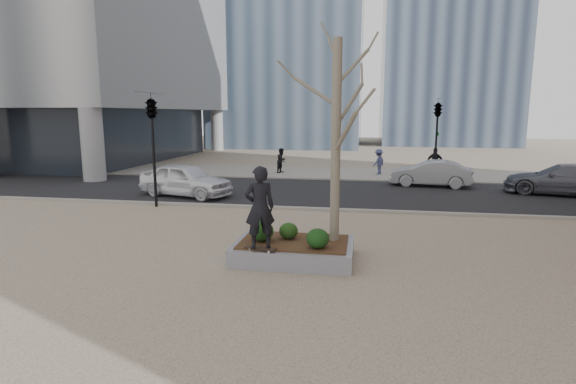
% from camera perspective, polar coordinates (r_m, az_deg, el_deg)
% --- Properties ---
extents(ground, '(120.00, 120.00, 0.00)m').
position_cam_1_polar(ground, '(11.84, -4.08, -8.28)').
color(ground, tan).
rests_on(ground, ground).
extents(street, '(60.00, 8.00, 0.02)m').
position_cam_1_polar(street, '(21.41, 2.34, 0.03)').
color(street, black).
rests_on(street, ground).
extents(far_sidewalk, '(60.00, 6.00, 0.02)m').
position_cam_1_polar(far_sidewalk, '(28.28, 4.20, 2.45)').
color(far_sidewalk, gray).
rests_on(far_sidewalk, ground).
extents(planter, '(3.00, 2.00, 0.45)m').
position_cam_1_polar(planter, '(11.58, 0.75, -7.51)').
color(planter, gray).
rests_on(planter, ground).
extents(planter_mulch, '(2.70, 1.70, 0.04)m').
position_cam_1_polar(planter_mulch, '(11.51, 0.76, -6.35)').
color(planter_mulch, '#382314').
rests_on(planter_mulch, planter).
extents(sycamore_tree, '(2.80, 2.80, 6.60)m').
position_cam_1_polar(sycamore_tree, '(11.23, 6.17, 10.36)').
color(sycamore_tree, gray).
rests_on(sycamore_tree, planter_mulch).
extents(shrub_left, '(0.61, 0.61, 0.52)m').
position_cam_1_polar(shrub_left, '(11.48, -3.38, -4.94)').
color(shrub_left, black).
rests_on(shrub_left, planter_mulch).
extents(shrub_middle, '(0.49, 0.49, 0.42)m').
position_cam_1_polar(shrub_middle, '(11.68, 0.07, -4.94)').
color(shrub_middle, '#143711').
rests_on(shrub_middle, planter_mulch).
extents(shrub_right, '(0.56, 0.56, 0.48)m').
position_cam_1_polar(shrub_right, '(10.90, 3.78, -5.90)').
color(shrub_right, black).
rests_on(shrub_right, planter_mulch).
extents(skateboard, '(0.80, 0.35, 0.08)m').
position_cam_1_polar(skateboard, '(10.86, -3.55, -7.27)').
color(skateboard, black).
rests_on(skateboard, planter).
extents(skateboarder, '(0.85, 0.72, 1.98)m').
position_cam_1_polar(skateboarder, '(10.61, -3.61, -1.97)').
color(skateboarder, black).
rests_on(skateboarder, skateboard).
extents(police_car, '(4.63, 2.84, 1.47)m').
position_cam_1_polar(police_car, '(20.65, -12.86, 1.52)').
color(police_car, white).
rests_on(police_car, street).
extents(car_silver, '(4.20, 2.02, 1.33)m').
position_cam_1_polar(car_silver, '(24.00, 17.66, 2.28)').
color(car_silver, gray).
rests_on(car_silver, street).
extents(car_third, '(5.27, 3.28, 1.42)m').
position_cam_1_polar(car_third, '(23.96, 31.55, 1.37)').
color(car_third, '#565762').
rests_on(car_third, street).
extents(pedestrian_a, '(0.81, 0.90, 1.54)m').
position_cam_1_polar(pedestrian_a, '(28.07, -0.80, 4.03)').
color(pedestrian_a, black).
rests_on(pedestrian_a, far_sidewalk).
extents(pedestrian_b, '(1.03, 1.14, 1.54)m').
position_cam_1_polar(pedestrian_b, '(27.91, 11.44, 3.80)').
color(pedestrian_b, '#3C426D').
rests_on(pedestrian_b, far_sidewalk).
extents(pedestrian_c, '(1.09, 0.70, 1.73)m').
position_cam_1_polar(pedestrian_c, '(27.29, 18.17, 3.56)').
color(pedestrian_c, black).
rests_on(pedestrian_c, far_sidewalk).
extents(traffic_light_near, '(0.60, 2.48, 4.50)m').
position_cam_1_polar(traffic_light_near, '(18.51, -16.70, 5.05)').
color(traffic_light_near, black).
rests_on(traffic_light_near, ground).
extents(traffic_light_far, '(0.60, 2.48, 4.50)m').
position_cam_1_polar(traffic_light_far, '(25.82, 18.31, 6.25)').
color(traffic_light_far, black).
rests_on(traffic_light_far, ground).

